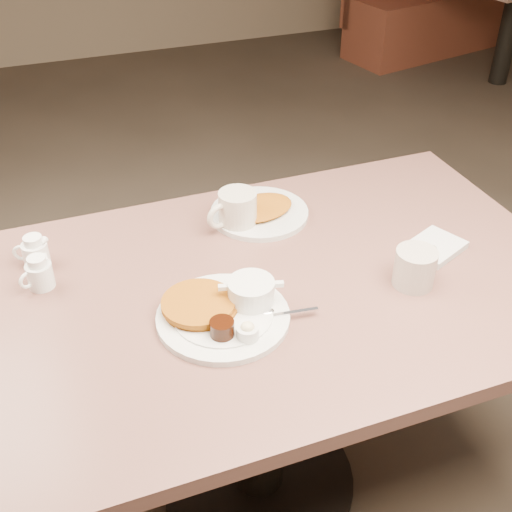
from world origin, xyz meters
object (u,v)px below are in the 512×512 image
object	(u,v)px
coffee_mug_near	(416,267)
creamer_right	(35,252)
coffee_mug_far	(236,210)
hash_plate	(259,211)
main_plate	(225,309)
diner_table	(259,340)
creamer_left	(39,274)

from	to	relation	value
coffee_mug_near	creamer_right	xyz separation A→B (m)	(-0.81, 0.38, -0.01)
coffee_mug_far	creamer_right	xyz separation A→B (m)	(-0.50, 0.01, -0.01)
creamer_right	hash_plate	xyz separation A→B (m)	(0.58, 0.02, -0.02)
main_plate	hash_plate	distance (m)	0.42
hash_plate	diner_table	bearing A→B (deg)	-110.94
coffee_mug_near	main_plate	bearing A→B (deg)	174.97
diner_table	coffee_mug_near	bearing A→B (deg)	-18.95
diner_table	coffee_mug_near	size ratio (longest dim) A/B	10.37
coffee_mug_near	coffee_mug_far	size ratio (longest dim) A/B	0.96
main_plate	coffee_mug_near	distance (m)	0.45
creamer_left	hash_plate	distance (m)	0.59
main_plate	creamer_right	distance (m)	0.50
creamer_right	diner_table	bearing A→B (deg)	-29.18
coffee_mug_near	creamer_right	world-z (taller)	coffee_mug_near
main_plate	creamer_left	xyz separation A→B (m)	(-0.36, 0.25, 0.01)
coffee_mug_near	hash_plate	size ratio (longest dim) A/B	0.45
creamer_left	coffee_mug_far	bearing A→B (deg)	8.99
creamer_right	coffee_mug_far	bearing A→B (deg)	-1.18
coffee_mug_far	coffee_mug_near	bearing A→B (deg)	-50.37
hash_plate	creamer_right	bearing A→B (deg)	-177.99
main_plate	coffee_mug_near	bearing A→B (deg)	-5.03
coffee_mug_near	hash_plate	bearing A→B (deg)	119.94
diner_table	coffee_mug_near	world-z (taller)	coffee_mug_near
coffee_mug_far	hash_plate	bearing A→B (deg)	22.21
coffee_mug_far	hash_plate	size ratio (longest dim) A/B	0.47
coffee_mug_far	creamer_left	bearing A→B (deg)	-171.01
creamer_left	hash_plate	xyz separation A→B (m)	(0.58, 0.11, -0.02)
main_plate	creamer_right	bearing A→B (deg)	136.94
coffee_mug_near	hash_plate	distance (m)	0.46
main_plate	diner_table	bearing A→B (deg)	35.72
coffee_mug_far	hash_plate	distance (m)	0.09
diner_table	creamer_right	size ratio (longest dim) A/B	16.78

